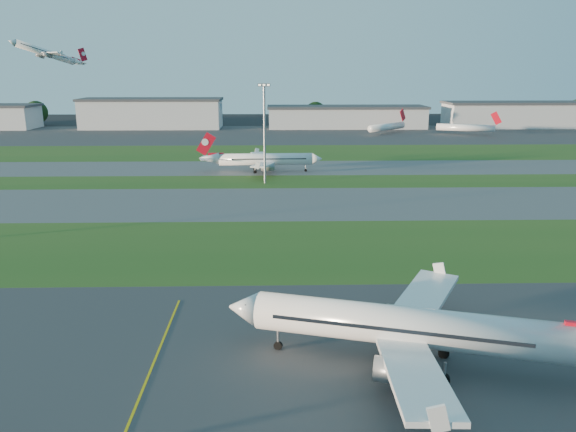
{
  "coord_description": "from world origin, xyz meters",
  "views": [
    {
      "loc": [
        17.44,
        -37.97,
        29.04
      ],
      "look_at": [
        19.55,
        46.58,
        7.0
      ],
      "focal_mm": 35.0,
      "sensor_mm": 36.0,
      "label": 1
    }
  ],
  "objects_px": {
    "mini_jet_far": "(466,128)",
    "light_mast_centre": "(264,127)",
    "airliner_taxiing": "(265,160)",
    "airliner_parked": "(412,328)",
    "mini_jet_near": "(387,127)"
  },
  "relations": [
    {
      "from": "airliner_taxiing",
      "to": "light_mast_centre",
      "type": "distance_m",
      "value": 20.24
    },
    {
      "from": "mini_jet_far",
      "to": "light_mast_centre",
      "type": "bearing_deg",
      "value": -105.53
    },
    {
      "from": "airliner_taxiing",
      "to": "light_mast_centre",
      "type": "bearing_deg",
      "value": 89.13
    },
    {
      "from": "airliner_parked",
      "to": "mini_jet_far",
      "type": "height_order",
      "value": "airliner_parked"
    },
    {
      "from": "mini_jet_near",
      "to": "airliner_parked",
      "type": "bearing_deg",
      "value": -144.92
    },
    {
      "from": "mini_jet_far",
      "to": "airliner_parked",
      "type": "bearing_deg",
      "value": -86.41
    },
    {
      "from": "airliner_parked",
      "to": "airliner_taxiing",
      "type": "height_order",
      "value": "airliner_parked"
    },
    {
      "from": "airliner_taxiing",
      "to": "light_mast_centre",
      "type": "relative_size",
      "value": 1.31
    },
    {
      "from": "airliner_parked",
      "to": "light_mast_centre",
      "type": "bearing_deg",
      "value": 115.84
    },
    {
      "from": "airliner_parked",
      "to": "mini_jet_far",
      "type": "xyz_separation_m",
      "value": [
        75.09,
        207.99,
        -0.96
      ]
    },
    {
      "from": "airliner_taxiing",
      "to": "mini_jet_near",
      "type": "height_order",
      "value": "airliner_taxiing"
    },
    {
      "from": "airliner_taxiing",
      "to": "airliner_parked",
      "type": "bearing_deg",
      "value": 96.35
    },
    {
      "from": "mini_jet_far",
      "to": "light_mast_centre",
      "type": "xyz_separation_m",
      "value": [
        -91.16,
        -112.71,
        11.53
      ]
    },
    {
      "from": "mini_jet_far",
      "to": "airliner_taxiing",
      "type": "bearing_deg",
      "value": -110.24
    },
    {
      "from": "airliner_taxiing",
      "to": "mini_jet_far",
      "type": "xyz_separation_m",
      "value": [
        91.48,
        95.8,
        -0.41
      ]
    }
  ]
}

